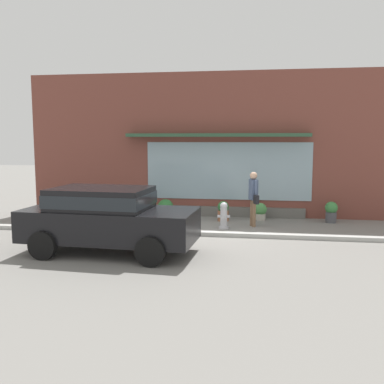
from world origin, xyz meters
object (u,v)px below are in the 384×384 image
(parked_car_black, at_px, (107,216))
(potted_plant_doorstep, at_px, (113,205))
(potted_plant_window_right, at_px, (331,211))
(potted_plant_window_left, at_px, (165,209))
(potted_plant_corner_tall, at_px, (223,211))
(pedestrian_with_handbag, at_px, (253,195))
(potted_plant_near_hydrant, at_px, (260,211))
(fire_hydrant, at_px, (224,216))

(parked_car_black, height_order, potted_plant_doorstep, parked_car_black)
(potted_plant_window_right, bearing_deg, potted_plant_window_left, -178.91)
(potted_plant_window_left, relative_size, potted_plant_corner_tall, 1.00)
(pedestrian_with_handbag, height_order, parked_car_black, pedestrian_with_handbag)
(parked_car_black, xyz_separation_m, potted_plant_doorstep, (-1.49, 4.75, -0.48))
(potted_plant_near_hydrant, relative_size, potted_plant_window_right, 0.84)
(pedestrian_with_handbag, relative_size, potted_plant_near_hydrant, 2.96)
(pedestrian_with_handbag, bearing_deg, potted_plant_window_right, 90.63)
(potted_plant_window_left, bearing_deg, potted_plant_near_hydrant, 3.69)
(fire_hydrant, xyz_separation_m, potted_plant_window_left, (-2.17, 1.42, -0.07))
(parked_car_black, xyz_separation_m, potted_plant_near_hydrant, (3.74, 4.92, -0.61))
(fire_hydrant, xyz_separation_m, potted_plant_doorstep, (-4.09, 1.46, 0.03))
(parked_car_black, distance_m, potted_plant_window_left, 4.76)
(potted_plant_corner_tall, bearing_deg, potted_plant_near_hydrant, 16.40)
(fire_hydrant, relative_size, potted_plant_near_hydrant, 1.41)
(potted_plant_doorstep, bearing_deg, pedestrian_with_handbag, -11.36)
(potted_plant_window_left, relative_size, potted_plant_doorstep, 0.73)
(parked_car_black, bearing_deg, potted_plant_near_hydrant, 56.12)
(pedestrian_with_handbag, height_order, potted_plant_window_left, pedestrian_with_handbag)
(parked_car_black, height_order, potted_plant_window_left, parked_car_black)
(fire_hydrant, relative_size, pedestrian_with_handbag, 0.47)
(potted_plant_near_hydrant, xyz_separation_m, potted_plant_window_left, (-3.31, -0.21, 0.04))
(potted_plant_corner_tall, bearing_deg, potted_plant_window_left, 175.63)
(potted_plant_window_left, bearing_deg, fire_hydrant, -33.21)
(parked_car_black, relative_size, potted_plant_window_left, 6.30)
(fire_hydrant, bearing_deg, potted_plant_doorstep, 160.40)
(potted_plant_window_right, bearing_deg, fire_hydrant, -156.36)
(potted_plant_window_right, relative_size, potted_plant_corner_tall, 1.04)
(potted_plant_near_hydrant, bearing_deg, potted_plant_doorstep, -178.09)
(pedestrian_with_handbag, bearing_deg, parked_car_black, -65.05)
(pedestrian_with_handbag, distance_m, potted_plant_window_right, 2.87)
(pedestrian_with_handbag, bearing_deg, potted_plant_doorstep, -123.29)
(potted_plant_window_right, bearing_deg, parked_car_black, -141.65)
(parked_car_black, bearing_deg, potted_plant_corner_tall, 64.74)
(pedestrian_with_handbag, xyz_separation_m, parked_car_black, (-3.50, -3.74, -0.11))
(fire_hydrant, bearing_deg, potted_plant_window_right, 23.64)
(fire_hydrant, height_order, potted_plant_near_hydrant, fire_hydrant)
(pedestrian_with_handbag, relative_size, potted_plant_window_left, 2.57)
(potted_plant_window_left, distance_m, potted_plant_window_right, 5.65)
(potted_plant_near_hydrant, xyz_separation_m, potted_plant_doorstep, (-5.23, -0.17, 0.13))
(parked_car_black, distance_m, potted_plant_near_hydrant, 6.21)
(fire_hydrant, bearing_deg, potted_plant_near_hydrant, 55.02)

